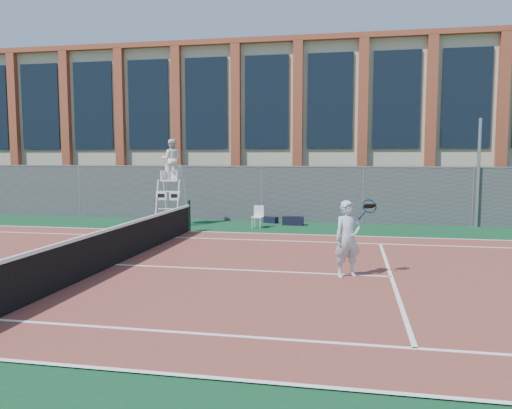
% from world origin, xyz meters
% --- Properties ---
extents(ground, '(120.00, 120.00, 0.00)m').
position_xyz_m(ground, '(0.00, 0.00, 0.00)').
color(ground, '#233814').
extents(apron, '(36.00, 20.00, 0.01)m').
position_xyz_m(apron, '(0.00, 1.00, 0.01)').
color(apron, '#0D3C21').
rests_on(apron, ground).
extents(tennis_court, '(23.77, 10.97, 0.02)m').
position_xyz_m(tennis_court, '(0.00, 0.00, 0.02)').
color(tennis_court, brown).
rests_on(tennis_court, apron).
extents(tennis_net, '(0.10, 11.30, 1.10)m').
position_xyz_m(tennis_net, '(0.00, 0.00, 0.54)').
color(tennis_net, black).
rests_on(tennis_net, ground).
extents(fence, '(40.00, 0.06, 2.20)m').
position_xyz_m(fence, '(0.00, 8.80, 1.10)').
color(fence, '#595E60').
rests_on(fence, ground).
extents(hedge, '(40.00, 1.40, 2.20)m').
position_xyz_m(hedge, '(0.00, 10.00, 1.10)').
color(hedge, black).
rests_on(hedge, ground).
extents(building, '(45.00, 10.60, 8.22)m').
position_xyz_m(building, '(0.00, 17.95, 4.15)').
color(building, beige).
rests_on(building, ground).
extents(steel_pole, '(0.12, 0.12, 4.01)m').
position_xyz_m(steel_pole, '(10.12, 8.70, 2.01)').
color(steel_pole, '#9EA0A5').
rests_on(steel_pole, ground).
extents(umpire_chair, '(0.92, 1.42, 3.30)m').
position_xyz_m(umpire_chair, '(-1.16, 7.04, 2.41)').
color(umpire_chair, white).
rests_on(umpire_chair, ground).
extents(plastic_chair, '(0.42, 0.42, 0.81)m').
position_xyz_m(plastic_chair, '(2.20, 6.95, 0.48)').
color(plastic_chair, silver).
rests_on(plastic_chair, apron).
extents(sports_bag_near, '(0.79, 0.32, 0.34)m').
position_xyz_m(sports_bag_near, '(3.38, 7.86, 0.18)').
color(sports_bag_near, black).
rests_on(sports_bag_near, apron).
extents(sports_bag_far, '(0.65, 0.47, 0.24)m').
position_xyz_m(sports_bag_far, '(2.42, 8.36, 0.13)').
color(sports_bag_far, black).
rests_on(sports_bag_far, apron).
extents(tennis_player, '(0.98, 0.74, 1.66)m').
position_xyz_m(tennis_player, '(5.47, -0.17, 0.86)').
color(tennis_player, '#A9BCCB').
rests_on(tennis_player, tennis_court).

